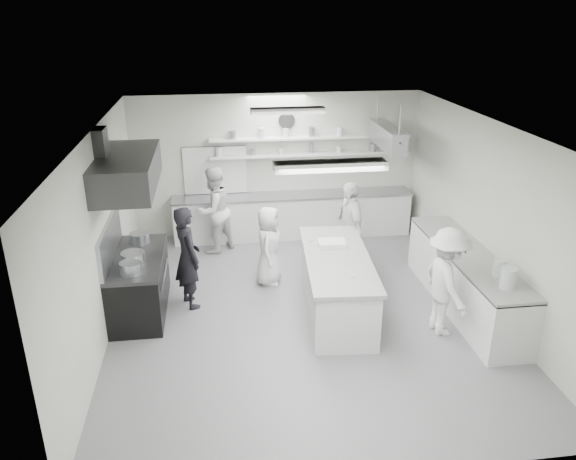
{
  "coord_description": "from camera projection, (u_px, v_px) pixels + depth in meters",
  "views": [
    {
      "loc": [
        -1.3,
        -7.81,
        4.63
      ],
      "look_at": [
        -0.16,
        0.6,
        1.2
      ],
      "focal_mm": 34.68,
      "sensor_mm": 36.0,
      "label": 1
    }
  ],
  "objects": [
    {
      "name": "wall_clock",
      "position": [
        287.0,
        120.0,
        11.35
      ],
      "size": [
        0.32,
        0.05,
        0.32
      ],
      "primitive_type": "cylinder",
      "rotation": [
        1.57,
        0.0,
        0.0
      ],
      "color": "white",
      "rests_on": "wall_back"
    },
    {
      "name": "floor",
      "position": [
        303.0,
        312.0,
        9.07
      ],
      "size": [
        6.0,
        7.0,
        0.02
      ],
      "primitive_type": "cube",
      "color": "gray",
      "rests_on": "ground"
    },
    {
      "name": "shelf_lower",
      "position": [
        311.0,
        154.0,
        11.59
      ],
      "size": [
        4.2,
        0.26,
        0.04
      ],
      "primitive_type": "cube",
      "color": "silver",
      "rests_on": "wall_back"
    },
    {
      "name": "cook_right",
      "position": [
        446.0,
        282.0,
        8.2
      ],
      "size": [
        0.69,
        1.12,
        1.68
      ],
      "primitive_type": "imported",
      "rotation": [
        0.0,
        0.0,
        1.63
      ],
      "color": "silver",
      "rests_on": "floor"
    },
    {
      "name": "prep_island",
      "position": [
        336.0,
        286.0,
        8.91
      ],
      "size": [
        1.12,
        2.56,
        0.92
      ],
      "primitive_type": "cube",
      "rotation": [
        0.0,
        0.0,
        -0.08
      ],
      "color": "silver",
      "rests_on": "floor"
    },
    {
      "name": "back_counter",
      "position": [
        293.0,
        216.0,
        11.87
      ],
      "size": [
        5.0,
        0.6,
        0.92
      ],
      "primitive_type": "cube",
      "color": "silver",
      "rests_on": "floor"
    },
    {
      "name": "bowl_right",
      "position": [
        502.0,
        280.0,
        7.99
      ],
      "size": [
        0.27,
        0.27,
        0.05
      ],
      "primitive_type": "imported",
      "rotation": [
        0.0,
        0.0,
        -0.27
      ],
      "color": "silver",
      "rests_on": "right_counter"
    },
    {
      "name": "stove",
      "position": [
        139.0,
        285.0,
        8.94
      ],
      "size": [
        0.8,
        1.8,
        0.9
      ],
      "primitive_type": "cube",
      "color": "black",
      "rests_on": "floor"
    },
    {
      "name": "exhaust_hood",
      "position": [
        127.0,
        171.0,
        8.23
      ],
      "size": [
        0.85,
        2.0,
        0.5
      ],
      "primitive_type": "cube",
      "color": "#323234",
      "rests_on": "wall_left"
    },
    {
      "name": "ceiling",
      "position": [
        305.0,
        128.0,
        7.94
      ],
      "size": [
        6.0,
        7.0,
        0.02
      ],
      "primitive_type": "cube",
      "color": "white",
      "rests_on": "wall_back"
    },
    {
      "name": "light_fixture_front",
      "position": [
        330.0,
        166.0,
        6.31
      ],
      "size": [
        1.3,
        0.25,
        0.1
      ],
      "primitive_type": "cube",
      "color": "silver",
      "rests_on": "ceiling"
    },
    {
      "name": "wall_front",
      "position": [
        362.0,
        359.0,
        5.29
      ],
      "size": [
        6.0,
        0.04,
        3.0
      ],
      "primitive_type": "cube",
      "color": "beige",
      "rests_on": "floor"
    },
    {
      "name": "stove_pot",
      "position": [
        133.0,
        260.0,
        8.45
      ],
      "size": [
        0.36,
        0.36,
        0.25
      ],
      "primitive_type": "cylinder",
      "color": "#9FA2A8",
      "rests_on": "stove"
    },
    {
      "name": "cook_stove",
      "position": [
        187.0,
        257.0,
        8.96
      ],
      "size": [
        0.62,
        0.74,
        1.72
      ],
      "primitive_type": "imported",
      "rotation": [
        0.0,
        0.0,
        1.97
      ],
      "color": "black",
      "rests_on": "floor"
    },
    {
      "name": "wall_back",
      "position": [
        277.0,
        165.0,
        11.72
      ],
      "size": [
        6.0,
        0.04,
        3.0
      ],
      "primitive_type": "cube",
      "color": "beige",
      "rests_on": "floor"
    },
    {
      "name": "wall_left",
      "position": [
        101.0,
        236.0,
        8.13
      ],
      "size": [
        0.04,
        7.0,
        3.0
      ],
      "primitive_type": "cube",
      "color": "beige",
      "rests_on": "floor"
    },
    {
      "name": "bowl_island_a",
      "position": [
        316.0,
        245.0,
        9.21
      ],
      "size": [
        0.26,
        0.26,
        0.06
      ],
      "primitive_type": "imported",
      "rotation": [
        0.0,
        0.0,
        0.16
      ],
      "color": "#9FA2A8",
      "rests_on": "prep_island"
    },
    {
      "name": "shelf_upper",
      "position": [
        311.0,
        138.0,
        11.46
      ],
      "size": [
        4.2,
        0.26,
        0.04
      ],
      "primitive_type": "cube",
      "color": "silver",
      "rests_on": "wall_back"
    },
    {
      "name": "cook_island_right",
      "position": [
        349.0,
        227.0,
        10.17
      ],
      "size": [
        0.55,
        1.06,
        1.72
      ],
      "primitive_type": "imported",
      "rotation": [
        0.0,
        0.0,
        -1.44
      ],
      "color": "silver",
      "rests_on": "floor"
    },
    {
      "name": "bowl_island_b",
      "position": [
        349.0,
        277.0,
        8.12
      ],
      "size": [
        0.21,
        0.21,
        0.06
      ],
      "primitive_type": "imported",
      "rotation": [
        0.0,
        0.0,
        0.05
      ],
      "color": "silver",
      "rests_on": "prep_island"
    },
    {
      "name": "right_counter",
      "position": [
        466.0,
        281.0,
        9.04
      ],
      "size": [
        0.74,
        3.3,
        0.94
      ],
      "primitive_type": "cube",
      "color": "silver",
      "rests_on": "floor"
    },
    {
      "name": "cook_island_left",
      "position": [
        269.0,
        246.0,
        9.75
      ],
      "size": [
        0.62,
        0.79,
        1.43
      ],
      "primitive_type": "imported",
      "rotation": [
        0.0,
        0.0,
        1.31
      ],
      "color": "silver",
      "rests_on": "floor"
    },
    {
      "name": "pot_rack",
      "position": [
        387.0,
        136.0,
        10.66
      ],
      "size": [
        0.3,
        1.6,
        0.4
      ],
      "primitive_type": "cube",
      "color": "#9FA2A8",
      "rests_on": "ceiling"
    },
    {
      "name": "light_fixture_rear",
      "position": [
        288.0,
        111.0,
        9.62
      ],
      "size": [
        1.3,
        0.25,
        0.1
      ],
      "primitive_type": "cube",
      "color": "silver",
      "rests_on": "ceiling"
    },
    {
      "name": "cook_back",
      "position": [
        214.0,
        210.0,
        10.99
      ],
      "size": [
        1.07,
        1.05,
        1.75
      ],
      "primitive_type": "imported",
      "rotation": [
        0.0,
        0.0,
        -2.44
      ],
      "color": "silver",
      "rests_on": "floor"
    },
    {
      "name": "wall_right",
      "position": [
        489.0,
        216.0,
        8.88
      ],
      "size": [
        0.04,
        7.0,
        3.0
      ],
      "primitive_type": "cube",
      "color": "beige",
      "rests_on": "floor"
    },
    {
      "name": "pass_through_window",
      "position": [
        215.0,
        170.0,
        11.56
      ],
      "size": [
        1.3,
        0.04,
        1.0
      ],
      "primitive_type": "cube",
      "color": "black",
      "rests_on": "wall_back"
    }
  ]
}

